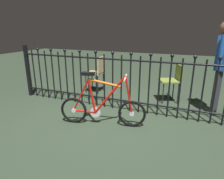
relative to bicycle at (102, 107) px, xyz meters
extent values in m
plane|color=#283426|center=(0.15, 0.05, -0.31)|extent=(20.00, 20.00, 0.00)
cylinder|color=black|center=(-2.23, 0.72, 0.23)|extent=(0.03, 0.03, 1.08)
sphere|color=black|center=(-2.23, 0.72, 0.80)|extent=(0.06, 0.06, 0.06)
cylinder|color=black|center=(-2.05, 0.72, 0.23)|extent=(0.03, 0.03, 1.08)
cylinder|color=black|center=(-1.88, 0.72, 0.23)|extent=(0.03, 0.03, 1.08)
sphere|color=black|center=(-1.88, 0.72, 0.80)|extent=(0.06, 0.06, 0.06)
cylinder|color=black|center=(-1.70, 0.72, 0.23)|extent=(0.03, 0.03, 1.08)
cylinder|color=black|center=(-1.52, 0.72, 0.23)|extent=(0.03, 0.03, 1.08)
sphere|color=black|center=(-1.52, 0.72, 0.80)|extent=(0.06, 0.06, 0.06)
cylinder|color=black|center=(-1.34, 0.72, 0.23)|extent=(0.03, 0.03, 1.08)
cylinder|color=black|center=(-1.17, 0.72, 0.23)|extent=(0.03, 0.03, 1.08)
sphere|color=black|center=(-1.17, 0.72, 0.80)|extent=(0.06, 0.06, 0.06)
cylinder|color=black|center=(-0.99, 0.72, 0.23)|extent=(0.03, 0.03, 1.08)
cylinder|color=black|center=(-0.81, 0.72, 0.23)|extent=(0.03, 0.03, 1.08)
sphere|color=black|center=(-0.81, 0.72, 0.80)|extent=(0.06, 0.06, 0.06)
cylinder|color=black|center=(-0.63, 0.72, 0.23)|extent=(0.03, 0.03, 1.08)
cylinder|color=black|center=(-0.46, 0.72, 0.23)|extent=(0.03, 0.03, 1.08)
sphere|color=black|center=(-0.46, 0.72, 0.80)|extent=(0.06, 0.06, 0.06)
cylinder|color=black|center=(-0.28, 0.72, 0.23)|extent=(0.03, 0.03, 1.08)
cylinder|color=black|center=(-0.10, 0.72, 0.23)|extent=(0.03, 0.03, 1.08)
sphere|color=black|center=(-0.10, 0.72, 0.80)|extent=(0.06, 0.06, 0.06)
cylinder|color=black|center=(0.08, 0.72, 0.23)|extent=(0.03, 0.03, 1.08)
cylinder|color=black|center=(0.25, 0.72, 0.23)|extent=(0.03, 0.03, 1.08)
sphere|color=black|center=(0.25, 0.72, 0.80)|extent=(0.06, 0.06, 0.06)
cylinder|color=black|center=(0.43, 0.72, 0.23)|extent=(0.03, 0.03, 1.08)
cylinder|color=black|center=(0.61, 0.72, 0.23)|extent=(0.03, 0.03, 1.08)
sphere|color=black|center=(0.61, 0.72, 0.80)|extent=(0.06, 0.06, 0.06)
cylinder|color=black|center=(0.79, 0.72, 0.23)|extent=(0.03, 0.03, 1.08)
cylinder|color=black|center=(0.96, 0.72, 0.23)|extent=(0.03, 0.03, 1.08)
sphere|color=black|center=(0.96, 0.72, 0.80)|extent=(0.06, 0.06, 0.06)
cylinder|color=black|center=(1.14, 0.72, 0.23)|extent=(0.03, 0.03, 1.08)
cylinder|color=black|center=(1.32, 0.72, 0.23)|extent=(0.03, 0.03, 1.08)
sphere|color=black|center=(1.32, 0.72, 0.80)|extent=(0.06, 0.06, 0.06)
cylinder|color=black|center=(1.50, 0.72, 0.23)|extent=(0.03, 0.03, 1.08)
cylinder|color=black|center=(1.67, 0.72, 0.23)|extent=(0.03, 0.03, 1.08)
sphere|color=black|center=(1.67, 0.72, 0.80)|extent=(0.06, 0.06, 0.06)
cylinder|color=black|center=(0.15, 0.72, -0.12)|extent=(4.75, 0.03, 0.03)
cylinder|color=black|center=(0.15, 0.72, 0.68)|extent=(4.75, 0.03, 0.03)
cube|color=black|center=(-2.23, 0.72, 0.28)|extent=(0.07, 0.07, 1.18)
torus|color=black|center=(-0.47, -0.12, -0.09)|extent=(0.45, 0.15, 0.45)
cylinder|color=silver|center=(-0.47, -0.12, -0.09)|extent=(0.08, 0.05, 0.07)
torus|color=black|center=(0.48, 0.12, -0.09)|extent=(0.45, 0.15, 0.45)
cylinder|color=silver|center=(0.48, 0.12, -0.09)|extent=(0.08, 0.05, 0.07)
cylinder|color=red|center=(0.13, 0.03, 0.22)|extent=(0.51, 0.16, 0.65)
cylinder|color=#EA5914|center=(0.04, 0.01, 0.41)|extent=(0.51, 0.16, 0.14)
cylinder|color=red|center=(-0.16, -0.04, 0.18)|extent=(0.14, 0.07, 0.57)
cylinder|color=red|center=(-0.29, -0.07, -0.09)|extent=(0.37, 0.12, 0.04)
cylinder|color=red|center=(-0.34, -0.08, 0.19)|extent=(0.29, 0.09, 0.56)
cylinder|color=red|center=(0.42, 0.10, 0.22)|extent=(0.15, 0.06, 0.63)
cylinder|color=silver|center=(0.36, 0.09, 0.52)|extent=(0.03, 0.03, 0.02)
cylinder|color=silver|center=(0.36, 0.09, 0.51)|extent=(0.12, 0.39, 0.03)
cylinder|color=silver|center=(-0.21, -0.05, 0.50)|extent=(0.03, 0.03, 0.07)
cube|color=black|center=(-0.21, -0.05, 0.55)|extent=(0.22, 0.14, 0.05)
cylinder|color=silver|center=(-0.11, -0.03, -0.10)|extent=(0.18, 0.05, 0.18)
cylinder|color=black|center=(0.79, 1.34, -0.09)|extent=(0.02, 0.02, 0.45)
cylinder|color=black|center=(0.67, 1.64, -0.09)|extent=(0.02, 0.02, 0.45)
cylinder|color=black|center=(1.09, 1.47, -0.09)|extent=(0.02, 0.02, 0.45)
cylinder|color=black|center=(0.96, 1.76, -0.09)|extent=(0.02, 0.02, 0.45)
cube|color=olive|center=(0.88, 1.55, 0.16)|extent=(0.52, 0.52, 0.03)
cube|color=olive|center=(1.05, 1.63, 0.34)|extent=(0.18, 0.36, 0.32)
cylinder|color=black|center=(-1.09, 1.39, -0.08)|extent=(0.02, 0.02, 0.47)
cylinder|color=black|center=(-1.09, 1.71, -0.08)|extent=(0.02, 0.02, 0.47)
cylinder|color=black|center=(-0.76, 1.39, -0.08)|extent=(0.02, 0.02, 0.47)
cylinder|color=black|center=(-0.76, 1.71, -0.08)|extent=(0.02, 0.02, 0.47)
cube|color=tan|center=(-0.92, 1.55, 0.17)|extent=(0.41, 0.41, 0.03)
cube|color=tan|center=(-0.73, 1.55, 0.39)|extent=(0.03, 0.39, 0.38)
cylinder|color=#2D2D33|center=(1.74, 1.16, 0.11)|extent=(0.11, 0.11, 0.84)
cylinder|color=#2D2D33|center=(1.78, 1.31, 0.11)|extent=(0.11, 0.11, 0.84)
cube|color=#1E4C99|center=(1.76, 1.23, 0.82)|extent=(0.25, 0.33, 0.59)
cylinder|color=#1E4C99|center=(1.71, 1.04, 0.85)|extent=(0.08, 0.08, 0.56)
camera|label=1|loc=(1.26, -2.66, 1.23)|focal=31.12mm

